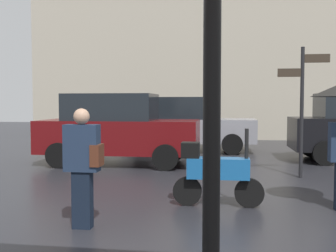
# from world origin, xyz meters

# --- Properties ---
(pedestrian_with_bag) EXTENTS (0.48, 0.24, 1.56)m
(pedestrian_with_bag) POSITION_xyz_m (-1.59, 2.25, 0.88)
(pedestrian_with_bag) COLOR black
(pedestrian_with_bag) RESTS_ON ground
(parked_scooter) EXTENTS (1.43, 0.32, 1.23)m
(parked_scooter) POSITION_xyz_m (0.08, 3.58, 0.56)
(parked_scooter) COLOR black
(parked_scooter) RESTS_ON ground
(parked_car_right) EXTENTS (4.47, 1.93, 1.83)m
(parked_car_right) POSITION_xyz_m (-1.05, 10.89, 0.94)
(parked_car_right) COLOR gray
(parked_car_right) RESTS_ON ground
(parked_car_distant) EXTENTS (4.19, 1.84, 1.88)m
(parked_car_distant) POSITION_xyz_m (-2.61, 7.63, 0.95)
(parked_car_distant) COLOR #590C0F
(parked_car_distant) RESTS_ON ground
(street_signpost) EXTENTS (1.08, 0.08, 2.84)m
(street_signpost) POSITION_xyz_m (1.88, 6.29, 1.73)
(street_signpost) COLOR black
(street_signpost) RESTS_ON ground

